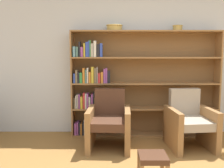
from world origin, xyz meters
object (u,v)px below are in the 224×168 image
bowl_cream (178,28)px  footstool (153,160)px  bowl_brass (115,27)px  armchair_leather (109,122)px  bookshelf (132,84)px  armchair_cushioned (190,122)px

bowl_cream → footstool: size_ratio=0.54×
bowl_brass → armchair_leather: bearing=-98.5°
bookshelf → armchair_cushioned: (0.85, -0.61, -0.52)m
bookshelf → armchair_cushioned: bookshelf is taller
footstool → bowl_brass: bearing=103.8°
armchair_cushioned → footstool: 1.32m
bowl_cream → armchair_leather: bowl_cream is taller
armchair_leather → bowl_brass: bearing=-95.8°
bowl_brass → footstool: 2.36m
armchair_cushioned → footstool: (-0.74, -1.09, -0.13)m
bookshelf → footstool: 1.82m
bookshelf → bowl_brass: (-0.29, -0.02, 0.96)m
bowl_brass → footstool: (0.41, -1.67, -1.62)m
bookshelf → bowl_cream: (0.78, -0.02, 0.96)m
bowl_brass → armchair_leather: size_ratio=0.32×
bowl_brass → footstool: bearing=-76.2°
bowl_cream → armchair_cushioned: (0.07, -0.59, -1.48)m
bowl_cream → armchair_cushioned: bowl_cream is taller
bowl_cream → armchair_leather: size_ratio=0.20×
bookshelf → footstool: bearing=-86.1°
bowl_cream → armchair_leather: (-1.16, -0.59, -1.48)m
armchair_leather → armchair_cushioned: same height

